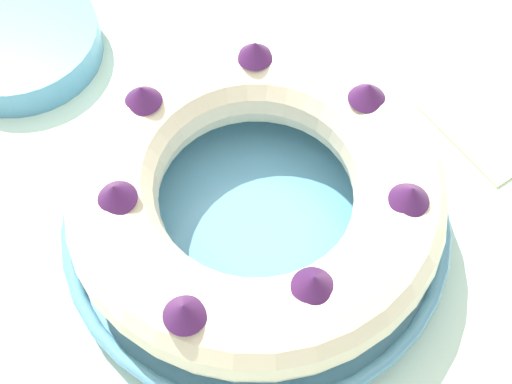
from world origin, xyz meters
TOP-DOWN VIEW (x-y plane):
  - dining_table at (0.00, 0.00)m, footprint 1.24×1.04m
  - serving_dish at (-0.02, 0.02)m, footprint 0.34×0.34m
  - bundt_cake at (-0.02, 0.02)m, footprint 0.32×0.32m
  - side_bowl at (-0.08, 0.34)m, footprint 0.17×0.17m

SIDE VIEW (x-z plane):
  - dining_table at x=0.00m, z-range 0.29..1.06m
  - serving_dish at x=-0.02m, z-range 0.77..0.80m
  - side_bowl at x=-0.08m, z-range 0.77..0.81m
  - bundt_cake at x=-0.02m, z-range 0.79..0.88m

